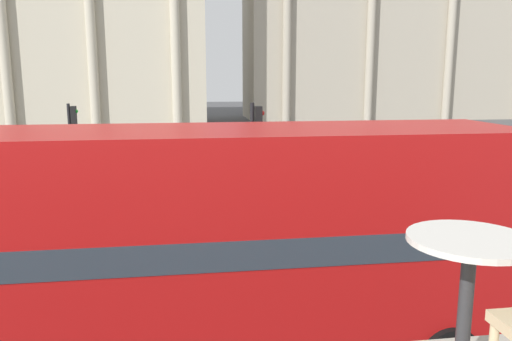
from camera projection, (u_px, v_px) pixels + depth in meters
double_decker_bus at (191, 238)px, 8.20m from camera, size 10.83×2.64×4.08m
cafe_dining_table at (468, 276)px, 2.42m from camera, size 0.60×0.60×0.73m
plaza_building_left at (62, 8)px, 49.73m from camera, size 28.43×13.50×23.46m
plaza_building_right at (391, 26)px, 60.24m from camera, size 35.69×11.54×21.96m
traffic_light_near at (255, 154)px, 14.43m from camera, size 0.42×0.24×4.18m
traffic_light_mid at (72, 138)px, 19.53m from camera, size 0.42×0.24×3.90m
car_navy at (239, 142)px, 32.73m from camera, size 4.20×1.93×1.35m
pedestrian_blue at (379, 152)px, 26.23m from camera, size 0.32×0.32×1.78m
pedestrian_grey at (299, 162)px, 23.61m from camera, size 0.32×0.32×1.62m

